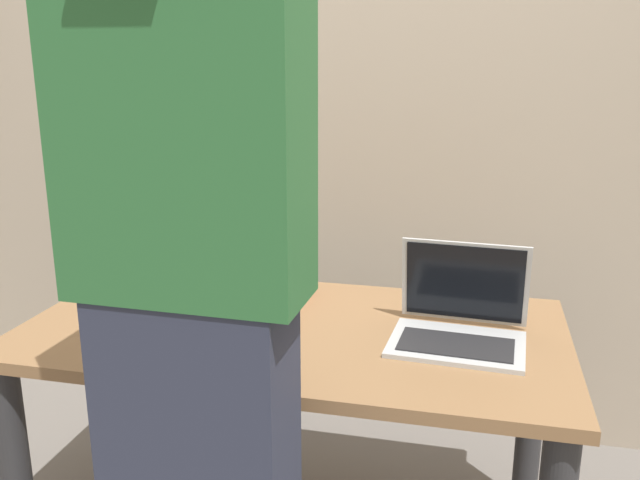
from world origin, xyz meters
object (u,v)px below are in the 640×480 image
beer_bottle_green (182,256)px  beer_bottle_dark (224,259)px  coffee_mug (293,279)px  laptop (460,319)px  beer_bottle_brown (149,269)px  person_figure (194,333)px  beer_bottle_amber (209,277)px

beer_bottle_green → beer_bottle_dark: beer_bottle_green is taller
beer_bottle_green → coffee_mug: beer_bottle_green is taller
laptop → beer_bottle_brown: (-0.88, 0.01, 0.07)m
laptop → person_figure: size_ratio=0.20×
beer_bottle_green → beer_bottle_dark: 0.14m
laptop → beer_bottle_dark: 0.72m
beer_bottle_brown → person_figure: person_figure is taller
laptop → beer_bottle_brown: beer_bottle_brown is taller
beer_bottle_green → beer_bottle_brown: 0.13m
beer_bottle_amber → coffee_mug: bearing=51.1°
person_figure → coffee_mug: bearing=91.9°
beer_bottle_brown → person_figure: bearing=-55.9°
beer_bottle_dark → beer_bottle_amber: size_ratio=1.05×
beer_bottle_dark → coffee_mug: bearing=23.5°
beer_bottle_dark → person_figure: (0.22, -0.71, 0.08)m
beer_bottle_brown → beer_bottle_amber: bearing=-4.6°
beer_bottle_green → laptop: bearing=-9.4°
beer_bottle_dark → person_figure: 0.75m
laptop → beer_bottle_green: beer_bottle_green is taller
beer_bottle_dark → beer_bottle_amber: 0.14m
beer_bottle_brown → coffee_mug: (0.37, 0.21, -0.07)m
beer_bottle_amber → person_figure: person_figure is taller
beer_bottle_green → beer_bottle_brown: (-0.05, -0.13, -0.01)m
laptop → beer_bottle_green: (-0.84, 0.14, 0.07)m
beer_bottle_dark → coffee_mug: beer_bottle_dark is taller
beer_bottle_dark → person_figure: bearing=-73.2°
beer_bottle_brown → beer_bottle_dark: 0.22m
beer_bottle_amber → person_figure: 0.62m
coffee_mug → beer_bottle_dark: bearing=-156.5°
beer_bottle_brown → coffee_mug: 0.43m
beer_bottle_green → person_figure: bearing=-63.7°
beer_bottle_brown → person_figure: 0.72m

